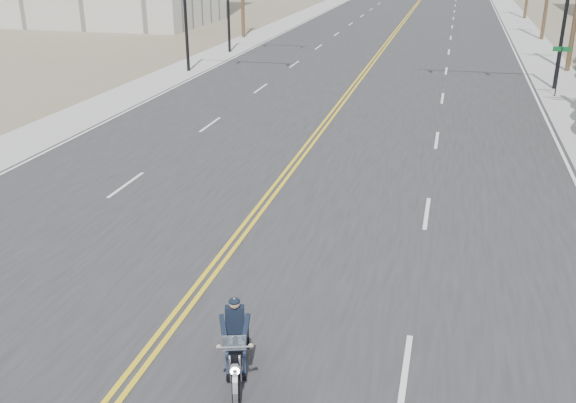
% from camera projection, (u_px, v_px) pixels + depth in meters
% --- Properties ---
extents(road, '(20.00, 200.00, 0.01)m').
position_uv_depth(road, '(408.00, 15.00, 72.68)').
color(road, '#303033').
rests_on(road, ground).
extents(sidewalk_left, '(3.00, 200.00, 0.01)m').
position_uv_depth(sidewalk_left, '(309.00, 13.00, 75.31)').
color(sidewalk_left, '#A5A5A0').
rests_on(sidewalk_left, ground).
extents(sidewalk_right, '(3.00, 200.00, 0.01)m').
position_uv_depth(sidewalk_right, '(515.00, 18.00, 70.05)').
color(sidewalk_right, '#A5A5A0').
rests_on(sidewalk_right, ground).
extents(street_sign, '(0.90, 0.06, 2.62)m').
position_uv_depth(street_sign, '(560.00, 63.00, 33.59)').
color(street_sign, black).
rests_on(street_sign, ground).
extents(motorcyclist, '(1.43, 2.16, 1.55)m').
position_uv_depth(motorcyclist, '(235.00, 342.00, 11.83)').
color(motorcyclist, black).
rests_on(motorcyclist, ground).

